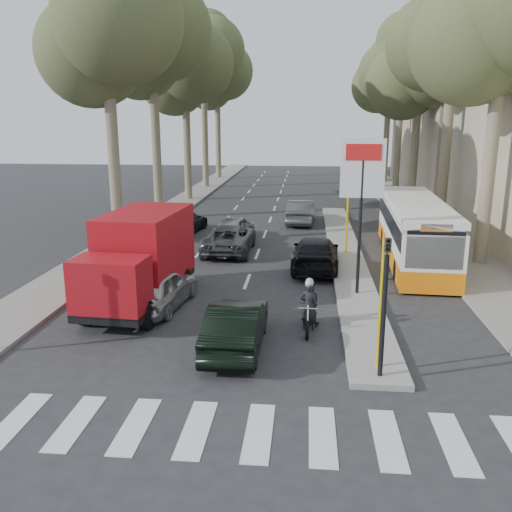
{
  "coord_description": "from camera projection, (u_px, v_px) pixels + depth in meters",
  "views": [
    {
      "loc": [
        1.37,
        -13.84,
        6.26
      ],
      "look_at": [
        -0.34,
        4.35,
        1.6
      ],
      "focal_mm": 38.0,
      "sensor_mm": 36.0,
      "label": 1
    }
  ],
  "objects": [
    {
      "name": "tree_l_d",
      "position": [
        205.0,
        54.0,
        47.66
      ],
      "size": [
        7.4,
        7.2,
        15.66
      ],
      "color": "#6B604C",
      "rests_on": "ground"
    },
    {
      "name": "queue_car_c",
      "position": [
        234.0,
        227.0,
        28.58
      ],
      "size": [
        2.05,
        4.02,
        1.31
      ],
      "primitive_type": "imported",
      "rotation": [
        0.0,
        0.0,
        3.01
      ],
      "color": "#929499",
      "rests_on": "ground"
    },
    {
      "name": "ground",
      "position": [
        254.0,
        351.0,
        15.02
      ],
      "size": [
        120.0,
        120.0,
        0.0
      ],
      "primitive_type": "plane",
      "color": "#28282B",
      "rests_on": "ground"
    },
    {
      "name": "building_far",
      "position": [
        482.0,
        96.0,
        44.43
      ],
      "size": [
        11.0,
        20.0,
        16.0
      ],
      "primitive_type": "cube",
      "color": "#B7A88E",
      "rests_on": "ground"
    },
    {
      "name": "pedestrian_near",
      "position": [
        451.0,
        250.0,
        21.82
      ],
      "size": [
        0.89,
        1.28,
        1.98
      ],
      "primitive_type": "imported",
      "rotation": [
        0.0,
        0.0,
        1.87
      ],
      "color": "#3A2E45",
      "rests_on": "sidewalk_right"
    },
    {
      "name": "tree_l_a",
      "position": [
        109.0,
        26.0,
        24.85
      ],
      "size": [
        7.4,
        7.2,
        14.1
      ],
      "color": "#6B604C",
      "rests_on": "ground"
    },
    {
      "name": "sidewalk_right",
      "position": [
        409.0,
        208.0,
        38.34
      ],
      "size": [
        3.2,
        70.0,
        0.12
      ],
      "primitive_type": "cube",
      "color": "gray",
      "rests_on": "ground"
    },
    {
      "name": "tree_r_b",
      "position": [
        459.0,
        18.0,
        28.83
      ],
      "size": [
        7.4,
        7.2,
        15.27
      ],
      "color": "#6B604C",
      "rests_on": "ground"
    },
    {
      "name": "silver_hatchback",
      "position": [
        160.0,
        289.0,
        18.26
      ],
      "size": [
        2.11,
        4.17,
        1.36
      ],
      "primitive_type": "imported",
      "rotation": [
        0.0,
        0.0,
        3.01
      ],
      "color": "#AFB1B8",
      "rests_on": "ground"
    },
    {
      "name": "red_truck",
      "position": [
        141.0,
        257.0,
        18.4
      ],
      "size": [
        2.64,
        6.06,
        3.16
      ],
      "rotation": [
        0.0,
        0.0,
        -0.07
      ],
      "color": "black",
      "rests_on": "ground"
    },
    {
      "name": "tree_l_c",
      "position": [
        187.0,
        66.0,
        40.36
      ],
      "size": [
        7.4,
        7.2,
        13.71
      ],
      "color": "#6B604C",
      "rests_on": "ground"
    },
    {
      "name": "tree_r_d",
      "position": [
        405.0,
        58.0,
        44.36
      ],
      "size": [
        7.4,
        7.2,
        14.88
      ],
      "color": "#6B604C",
      "rests_on": "ground"
    },
    {
      "name": "dark_hatchback",
      "position": [
        236.0,
        325.0,
        15.03
      ],
      "size": [
        1.48,
        4.14,
        1.36
      ],
      "primitive_type": "imported",
      "rotation": [
        0.0,
        0.0,
        3.13
      ],
      "color": "black",
      "rests_on": "ground"
    },
    {
      "name": "queue_car_a",
      "position": [
        229.0,
        238.0,
        25.96
      ],
      "size": [
        2.24,
        4.78,
        1.32
      ],
      "primitive_type": "imported",
      "rotation": [
        0.0,
        0.0,
        3.13
      ],
      "color": "#4A4D51",
      "rests_on": "ground"
    },
    {
      "name": "tree_r_e",
      "position": [
        391.0,
        74.0,
        52.24
      ],
      "size": [
        7.4,
        7.2,
        14.1
      ],
      "color": "#6B604C",
      "rests_on": "ground"
    },
    {
      "name": "motorcycle",
      "position": [
        309.0,
        305.0,
        16.47
      ],
      "size": [
        0.69,
        1.89,
        1.6
      ],
      "rotation": [
        0.0,
        0.0,
        -0.04
      ],
      "color": "black",
      "rests_on": "ground"
    },
    {
      "name": "billboard",
      "position": [
        362.0,
        195.0,
        18.63
      ],
      "size": [
        1.5,
        12.1,
        5.6
      ],
      "color": "yellow",
      "rests_on": "ground"
    },
    {
      "name": "queue_car_d",
      "position": [
        301.0,
        212.0,
        33.0
      ],
      "size": [
        1.75,
        4.47,
        1.45
      ],
      "primitive_type": "imported",
      "rotation": [
        0.0,
        0.0,
        3.09
      ],
      "color": "#4E5256",
      "rests_on": "ground"
    },
    {
      "name": "tree_r_a",
      "position": [
        508.0,
        11.0,
        21.38
      ],
      "size": [
        7.4,
        7.2,
        14.1
      ],
      "color": "#6B604C",
      "rests_on": "ground"
    },
    {
      "name": "tree_l_e",
      "position": [
        218.0,
        73.0,
        55.64
      ],
      "size": [
        7.4,
        7.2,
        14.49
      ],
      "color": "#6B604C",
      "rests_on": "ground"
    },
    {
      "name": "traffic_island",
      "position": [
        346.0,
        254.0,
        25.32
      ],
      "size": [
        1.5,
        26.0,
        0.16
      ],
      "primitive_type": "cube",
      "color": "gray",
      "rests_on": "ground"
    },
    {
      "name": "pedestrian_far",
      "position": [
        424.0,
        227.0,
        27.08
      ],
      "size": [
        1.17,
        0.99,
        1.67
      ],
      "primitive_type": "imported",
      "rotation": [
        0.0,
        0.0,
        3.71
      ],
      "color": "#685A4E",
      "rests_on": "sidewalk_right"
    },
    {
      "name": "city_bus",
      "position": [
        414.0,
        229.0,
        24.16
      ],
      "size": [
        2.82,
        10.57,
        2.76
      ],
      "rotation": [
        0.0,
        0.0,
        -0.05
      ],
      "color": "orange",
      "rests_on": "ground"
    },
    {
      "name": "queue_car_b",
      "position": [
        316.0,
        253.0,
        22.97
      ],
      "size": [
        2.12,
        4.81,
        1.38
      ],
      "primitive_type": "imported",
      "rotation": [
        0.0,
        0.0,
        3.1
      ],
      "color": "black",
      "rests_on": "ground"
    },
    {
      "name": "queue_car_e",
      "position": [
        184.0,
        222.0,
        30.34
      ],
      "size": [
        2.24,
        4.44,
        1.24
      ],
      "primitive_type": "imported",
      "rotation": [
        0.0,
        0.0,
        3.02
      ],
      "color": "black",
      "rests_on": "ground"
    },
    {
      "name": "median_left",
      "position": [
        188.0,
        199.0,
        42.74
      ],
      "size": [
        2.4,
        64.0,
        0.12
      ],
      "primitive_type": "cube",
      "color": "gray",
      "rests_on": "ground"
    },
    {
      "name": "tree_l_b",
      "position": [
        154.0,
        35.0,
        32.41
      ],
      "size": [
        7.4,
        7.2,
        14.88
      ],
      "color": "#6B604C",
      "rests_on": "ground"
    },
    {
      "name": "tree_r_c",
      "position": [
        422.0,
        66.0,
        36.99
      ],
      "size": [
        7.4,
        7.2,
        13.32
      ],
      "color": "#6B604C",
      "rests_on": "ground"
    },
    {
      "name": "traffic_light_island",
      "position": [
        385.0,
        284.0,
        12.67
      ],
      "size": [
        0.16,
        0.41,
        3.6
      ],
      "color": "black",
      "rests_on": "ground"
    }
  ]
}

